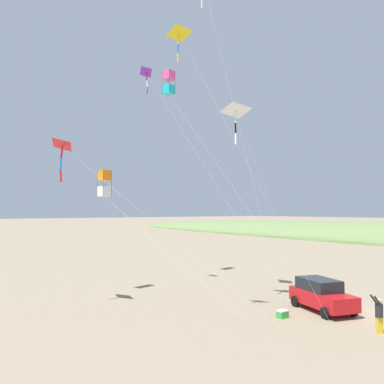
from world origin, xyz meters
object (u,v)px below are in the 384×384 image
(parked_car, at_px, (321,295))
(person_bystander_far, at_px, (379,312))
(kite_box_rainbow_low_near, at_px, (169,83))
(kite_delta_green_low_center, at_px, (180,36))
(kite_box_yellow_midlevel, at_px, (104,183))
(cooler_box, at_px, (282,314))
(kite_delta_purple_drifting, at_px, (236,111))
(kite_delta_teal_far_right, at_px, (147,73))
(kite_delta_magenta_far_left, at_px, (63,145))

(parked_car, xyz_separation_m, person_bystander_far, (1.52, 4.25, 0.06))
(kite_box_rainbow_low_near, relative_size, kite_delta_green_low_center, 1.17)
(person_bystander_far, relative_size, kite_box_yellow_midlevel, 0.17)
(parked_car, relative_size, cooler_box, 7.48)
(kite_delta_purple_drifting, distance_m, kite_box_rainbow_low_near, 11.78)
(person_bystander_far, distance_m, kite_box_rainbow_low_near, 24.92)
(kite_delta_green_low_center, bearing_deg, parked_car, 162.27)
(cooler_box, relative_size, kite_delta_purple_drifting, 0.05)
(cooler_box, relative_size, person_bystander_far, 0.34)
(cooler_box, bearing_deg, kite_box_yellow_midlevel, -65.63)
(cooler_box, bearing_deg, person_bystander_far, 108.33)
(person_bystander_far, relative_size, kite_delta_green_low_center, 0.12)
(cooler_box, xyz_separation_m, kite_delta_green_low_center, (5.37, -2.29, 15.14))
(kite_delta_green_low_center, distance_m, kite_box_yellow_midlevel, 12.07)
(kite_delta_purple_drifting, bearing_deg, kite_delta_green_low_center, 13.85)
(cooler_box, height_order, kite_delta_green_low_center, kite_delta_green_low_center)
(kite_delta_teal_far_right, bearing_deg, kite_delta_green_low_center, 69.58)
(kite_delta_teal_far_right, xyz_separation_m, kite_delta_green_low_center, (3.51, 9.43, -1.42))
(cooler_box, xyz_separation_m, kite_delta_purple_drifting, (-0.01, -3.62, 12.14))
(person_bystander_far, height_order, kite_box_rainbow_low_near, kite_box_rainbow_low_near)
(kite_delta_purple_drifting, xyz_separation_m, kite_box_rainbow_low_near, (-1.76, -10.50, 5.05))
(parked_car, relative_size, kite_box_rainbow_low_near, 0.25)
(person_bystander_far, relative_size, kite_box_rainbow_low_near, 0.10)
(parked_car, relative_size, kite_delta_teal_far_right, 0.27)
(parked_car, bearing_deg, kite_box_rainbow_low_near, -84.90)
(person_bystander_far, bearing_deg, kite_delta_purple_drifting, -79.53)
(kite_delta_purple_drifting, xyz_separation_m, kite_box_yellow_midlevel, (5.36, -8.18, -4.44))
(kite_box_rainbow_low_near, distance_m, kite_box_yellow_midlevel, 12.08)
(cooler_box, height_order, kite_box_yellow_midlevel, kite_box_yellow_midlevel)
(person_bystander_far, bearing_deg, kite_box_rainbow_low_near, -90.69)
(kite_delta_teal_far_right, distance_m, kite_delta_magenta_far_left, 10.28)
(kite_box_rainbow_low_near, bearing_deg, kite_box_yellow_midlevel, 18.06)
(person_bystander_far, height_order, kite_delta_magenta_far_left, kite_delta_magenta_far_left)
(kite_delta_purple_drifting, height_order, kite_delta_green_low_center, kite_delta_green_low_center)
(kite_box_yellow_midlevel, bearing_deg, kite_delta_magenta_far_left, 32.63)
(kite_delta_magenta_far_left, bearing_deg, kite_delta_teal_far_right, -161.95)
(parked_car, distance_m, kite_delta_teal_far_right, 20.53)
(cooler_box, bearing_deg, kite_box_rainbow_low_near, -97.14)
(kite_delta_purple_drifting, bearing_deg, parked_car, 127.16)
(kite_delta_green_low_center, bearing_deg, kite_delta_magenta_far_left, -61.56)
(cooler_box, distance_m, person_bystander_far, 4.96)
(kite_delta_purple_drifting, distance_m, kite_delta_green_low_center, 6.31)
(kite_delta_magenta_far_left, xyz_separation_m, kite_delta_green_low_center, (-3.82, 7.05, 5.39))
(kite_delta_magenta_far_left, height_order, kite_delta_green_low_center, kite_delta_green_low_center)
(cooler_box, distance_m, kite_delta_purple_drifting, 12.67)
(cooler_box, xyz_separation_m, kite_delta_magenta_far_left, (9.19, -9.34, 9.75))
(cooler_box, xyz_separation_m, kite_delta_teal_far_right, (1.86, -11.73, 16.56))
(parked_car, bearing_deg, kite_delta_magenta_far_left, -38.49)
(kite_box_yellow_midlevel, bearing_deg, kite_box_rainbow_low_near, -161.94)
(cooler_box, height_order, kite_delta_purple_drifting, kite_delta_purple_drifting)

